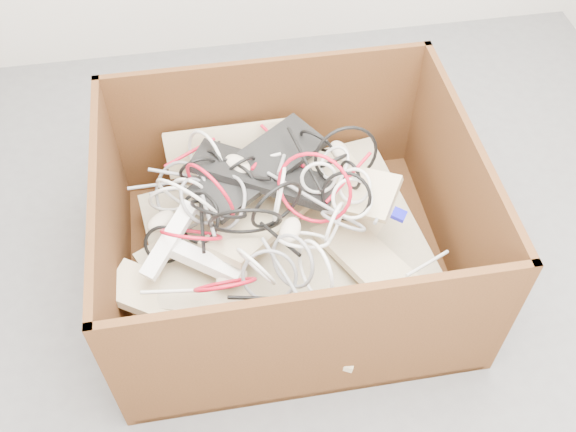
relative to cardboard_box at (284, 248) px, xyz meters
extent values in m
plane|color=#545456|center=(0.24, -0.08, -0.15)|extent=(3.00, 3.00, 0.00)
cube|color=#3D240F|center=(0.02, 0.00, -0.14)|extent=(1.20, 1.00, 0.03)
cube|color=#3D240F|center=(0.02, 0.49, 0.15)|extent=(1.20, 0.02, 0.60)
cube|color=#3D240F|center=(0.02, -0.49, 0.15)|extent=(1.20, 0.03, 0.60)
cube|color=#3D240F|center=(0.60, 0.00, 0.15)|extent=(0.03, 0.95, 0.60)
cube|color=#3D240F|center=(-0.57, 0.00, 0.15)|extent=(0.02, 0.95, 0.60)
cube|color=tan|center=(0.02, 0.02, -0.07)|extent=(1.05, 0.91, 0.19)
cube|color=tan|center=(-0.08, -0.05, 0.01)|extent=(0.75, 0.68, 0.20)
cube|color=#C8B68D|center=(-0.27, 0.05, 0.03)|extent=(0.52, 0.38, 0.08)
cube|color=#C8B68D|center=(0.32, 0.12, 0.03)|extent=(0.38, 0.50, 0.20)
cube|color=#C8B68D|center=(0.14, -0.25, 0.02)|extent=(0.35, 0.52, 0.06)
cube|color=#C8B68D|center=(-0.36, -0.23, 0.07)|extent=(0.50, 0.36, 0.19)
cube|color=#C8B68D|center=(0.27, -0.17, 0.08)|extent=(0.36, 0.51, 0.13)
cube|color=#C8B68D|center=(-0.13, 0.37, 0.16)|extent=(0.50, 0.12, 0.20)
cube|color=#C8B68D|center=(-0.07, 0.04, 0.13)|extent=(0.46, 0.47, 0.16)
cube|color=#C8B68D|center=(0.17, 0.11, 0.19)|extent=(0.49, 0.43, 0.16)
cube|color=black|center=(-0.05, 0.14, 0.24)|extent=(0.51, 0.36, 0.13)
cube|color=black|center=(-0.06, 0.17, 0.25)|extent=(0.50, 0.42, 0.07)
ellipsoid|color=beige|center=(-0.41, 0.04, 0.19)|extent=(0.12, 0.12, 0.04)
ellipsoid|color=beige|center=(0.24, 0.23, 0.21)|extent=(0.08, 0.12, 0.04)
ellipsoid|color=beige|center=(-0.20, -0.19, 0.14)|extent=(0.12, 0.09, 0.04)
ellipsoid|color=beige|center=(0.00, -0.15, 0.28)|extent=(0.10, 0.12, 0.04)
ellipsoid|color=beige|center=(-0.13, 0.17, 0.27)|extent=(0.11, 0.12, 0.04)
cube|color=white|center=(-0.38, -0.07, 0.22)|extent=(0.20, 0.25, 0.11)
cube|color=white|center=(-0.29, -0.12, 0.17)|extent=(0.27, 0.19, 0.09)
cube|color=#0C0BB1|center=(0.37, -0.08, 0.21)|extent=(0.06, 0.06, 0.03)
torus|color=silver|center=(-0.12, -0.25, 0.26)|extent=(0.15, 0.17, 0.21)
torus|color=black|center=(0.23, 0.14, 0.29)|extent=(0.27, 0.06, 0.27)
torus|color=silver|center=(0.04, -0.30, 0.27)|extent=(0.10, 0.22, 0.22)
torus|color=red|center=(-0.22, -0.28, 0.24)|extent=(0.27, 0.17, 0.22)
torus|color=black|center=(-0.14, -0.10, 0.30)|extent=(0.32, 0.13, 0.31)
torus|color=black|center=(-0.04, -0.08, 0.33)|extent=(0.22, 0.10, 0.23)
torus|color=silver|center=(0.03, -0.19, 0.28)|extent=(0.20, 0.16, 0.14)
torus|color=silver|center=(0.21, -0.05, 0.28)|extent=(0.18, 0.15, 0.12)
torus|color=silver|center=(-0.30, 0.12, 0.24)|extent=(0.15, 0.07, 0.15)
torus|color=silver|center=(-0.23, 0.26, 0.21)|extent=(0.13, 0.27, 0.29)
torus|color=silver|center=(-0.37, 0.12, 0.20)|extent=(0.21, 0.05, 0.21)
torus|color=black|center=(-0.21, 0.21, 0.24)|extent=(0.10, 0.13, 0.15)
torus|color=black|center=(-0.12, 0.18, 0.25)|extent=(0.15, 0.10, 0.13)
torus|color=black|center=(0.20, -0.03, 0.27)|extent=(0.19, 0.15, 0.21)
torus|color=black|center=(-0.28, -0.01, 0.23)|extent=(0.17, 0.19, 0.19)
torus|color=black|center=(-0.21, -0.01, 0.26)|extent=(0.20, 0.18, 0.18)
torus|color=silver|center=(0.13, -0.14, 0.29)|extent=(0.12, 0.16, 0.19)
torus|color=black|center=(-0.40, -0.05, 0.17)|extent=(0.18, 0.12, 0.16)
torus|color=gray|center=(-0.02, -0.25, 0.27)|extent=(0.14, 0.21, 0.23)
torus|color=red|center=(-0.23, 0.05, 0.29)|extent=(0.15, 0.24, 0.27)
torus|color=black|center=(-0.26, 0.18, 0.26)|extent=(0.16, 0.08, 0.15)
torus|color=black|center=(0.24, 0.08, 0.26)|extent=(0.08, 0.14, 0.15)
torus|color=black|center=(0.19, 0.13, 0.28)|extent=(0.12, 0.08, 0.12)
torus|color=silver|center=(0.24, 0.02, 0.26)|extent=(0.12, 0.15, 0.13)
torus|color=silver|center=(-0.31, 0.05, 0.26)|extent=(0.26, 0.24, 0.33)
torus|color=black|center=(-0.12, 0.13, 0.23)|extent=(0.10, 0.13, 0.15)
torus|color=silver|center=(0.12, 0.05, 0.29)|extent=(0.16, 0.06, 0.15)
torus|color=red|center=(0.09, -0.06, 0.36)|extent=(0.30, 0.16, 0.31)
torus|color=red|center=(-0.31, -0.08, 0.24)|extent=(0.22, 0.17, 0.20)
torus|color=gray|center=(-0.19, 0.05, 0.22)|extent=(0.20, 0.27, 0.21)
torus|color=gray|center=(-0.27, 0.05, 0.24)|extent=(0.17, 0.22, 0.17)
torus|color=silver|center=(-0.02, -0.04, 0.33)|extent=(0.09, 0.23, 0.24)
torus|color=gray|center=(-0.33, 0.14, 0.18)|extent=(0.23, 0.26, 0.28)
torus|color=black|center=(0.15, 0.24, 0.27)|extent=(0.15, 0.13, 0.18)
torus|color=silver|center=(0.20, 0.13, 0.26)|extent=(0.13, 0.17, 0.13)
torus|color=gray|center=(0.17, -0.12, 0.26)|extent=(0.20, 0.17, 0.15)
torus|color=gray|center=(-0.09, -0.27, 0.23)|extent=(0.19, 0.12, 0.18)
cylinder|color=red|center=(0.23, 0.06, 0.27)|extent=(0.19, 0.16, 0.07)
cylinder|color=black|center=(-0.06, 0.16, 0.25)|extent=(0.24, 0.08, 0.08)
cylinder|color=black|center=(-0.10, 0.12, 0.26)|extent=(0.14, 0.09, 0.06)
cylinder|color=black|center=(-0.04, -0.16, 0.26)|extent=(0.11, 0.18, 0.04)
cylinder|color=black|center=(-0.27, -0.06, 0.26)|extent=(0.02, 0.22, 0.03)
cylinder|color=silver|center=(-0.38, -0.23, 0.17)|extent=(0.20, 0.02, 0.06)
cylinder|color=gray|center=(-0.32, 0.19, 0.23)|extent=(0.23, 0.04, 0.09)
cylinder|color=black|center=(-0.14, -0.34, 0.23)|extent=(0.17, 0.02, 0.06)
cylinder|color=red|center=(-0.02, 0.26, 0.24)|extent=(0.15, 0.23, 0.07)
cylinder|color=gray|center=(-0.25, -0.04, 0.28)|extent=(0.04, 0.15, 0.05)
cylinder|color=gray|center=(0.01, 0.12, 0.30)|extent=(0.05, 0.12, 0.05)
cylinder|color=gray|center=(-0.38, 0.20, 0.16)|extent=(0.13, 0.04, 0.03)
cylinder|color=black|center=(0.09, 0.12, 0.31)|extent=(0.07, 0.27, 0.05)
cylinder|color=gray|center=(-0.38, 0.22, 0.17)|extent=(0.27, 0.06, 0.06)
cylinder|color=black|center=(-0.20, 0.27, 0.24)|extent=(0.06, 0.16, 0.06)
cylinder|color=red|center=(-0.29, 0.30, 0.23)|extent=(0.19, 0.10, 0.04)
cylinder|color=silver|center=(0.43, -0.24, 0.14)|extent=(0.18, 0.12, 0.07)
cylinder|color=gray|center=(-0.05, -0.27, 0.25)|extent=(0.11, 0.22, 0.08)
cylinder|color=silver|center=(-0.10, 0.20, 0.24)|extent=(0.25, 0.03, 0.07)
cylinder|color=gray|center=(0.06, 0.02, 0.27)|extent=(0.20, 0.22, 0.01)
cylinder|color=red|center=(0.04, 0.27, 0.24)|extent=(0.13, 0.20, 0.05)
camera|label=1|loc=(-0.22, -1.37, 1.87)|focal=41.01mm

